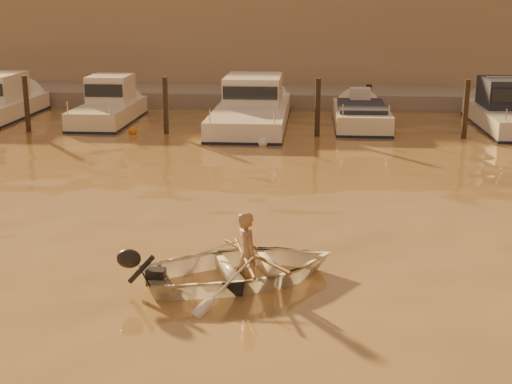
# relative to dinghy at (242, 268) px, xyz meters

# --- Properties ---
(ground_plane) EXTENTS (160.00, 160.00, 0.00)m
(ground_plane) POSITION_rel_dinghy_xyz_m (1.51, -0.65, -0.23)
(ground_plane) COLOR olive
(ground_plane) RESTS_ON ground
(dinghy) EXTENTS (4.05, 3.57, 0.70)m
(dinghy) POSITION_rel_dinghy_xyz_m (0.00, 0.00, 0.00)
(dinghy) COLOR white
(dinghy) RESTS_ON ground_plane
(person) EXTENTS (0.56, 0.65, 1.51)m
(person) POSITION_rel_dinghy_xyz_m (0.09, 0.04, 0.23)
(person) COLOR #99724C
(person) RESTS_ON dinghy
(outboard_motor) EXTENTS (0.98, 0.73, 0.70)m
(outboard_motor) POSITION_rel_dinghy_xyz_m (-1.37, -0.61, 0.05)
(outboard_motor) COLOR black
(outboard_motor) RESTS_ON dinghy
(oar_port) EXTENTS (1.29, 1.73, 0.13)m
(oar_port) POSITION_rel_dinghy_xyz_m (0.23, 0.10, 0.19)
(oar_port) COLOR brown
(oar_port) RESTS_ON dinghy
(oar_starboard) EXTENTS (0.57, 2.05, 0.13)m
(oar_starboard) POSITION_rel_dinghy_xyz_m (0.05, 0.02, 0.19)
(oar_starboard) COLOR brown
(oar_starboard) RESTS_ON dinghy
(moored_boat_1) EXTENTS (1.89, 5.75, 1.75)m
(moored_boat_1) POSITION_rel_dinghy_xyz_m (-6.69, 15.35, 0.40)
(moored_boat_1) COLOR #EBE2C4
(moored_boat_1) RESTS_ON ground_plane
(moored_boat_2) EXTENTS (2.63, 8.70, 1.75)m
(moored_boat_2) POSITION_rel_dinghy_xyz_m (-1.15, 15.35, 0.40)
(moored_boat_2) COLOR white
(moored_boat_2) RESTS_ON ground_plane
(moored_boat_3) EXTENTS (1.95, 5.68, 0.95)m
(moored_boat_3) POSITION_rel_dinghy_xyz_m (2.95, 15.35, -0.00)
(moored_boat_3) COLOR #EEE9C7
(moored_boat_3) RESTS_ON ground_plane
(moored_boat_4) EXTENTS (2.24, 6.90, 1.75)m
(moored_boat_4) POSITION_rel_dinghy_xyz_m (8.37, 15.35, 0.40)
(moored_boat_4) COLOR silver
(moored_boat_4) RESTS_ON ground_plane
(piling_0) EXTENTS (0.18, 0.18, 2.20)m
(piling_0) POSITION_rel_dinghy_xyz_m (-8.99, 13.15, 0.67)
(piling_0) COLOR #2D2319
(piling_0) RESTS_ON ground_plane
(piling_1) EXTENTS (0.18, 0.18, 2.20)m
(piling_1) POSITION_rel_dinghy_xyz_m (-3.99, 13.15, 0.67)
(piling_1) COLOR #2D2319
(piling_1) RESTS_ON ground_plane
(piling_2) EXTENTS (0.18, 0.18, 2.20)m
(piling_2) POSITION_rel_dinghy_xyz_m (1.31, 13.15, 0.67)
(piling_2) COLOR #2D2319
(piling_2) RESTS_ON ground_plane
(piling_3) EXTENTS (0.18, 0.18, 2.20)m
(piling_3) POSITION_rel_dinghy_xyz_m (6.31, 13.15, 0.67)
(piling_3) COLOR #2D2319
(piling_3) RESTS_ON ground_plane
(fender_b) EXTENTS (0.30, 0.30, 0.30)m
(fender_b) POSITION_rel_dinghy_xyz_m (-5.18, 13.08, -0.13)
(fender_b) COLOR orange
(fender_b) RESTS_ON ground_plane
(fender_c) EXTENTS (0.30, 0.30, 0.30)m
(fender_c) POSITION_rel_dinghy_xyz_m (-0.45, 11.39, -0.13)
(fender_c) COLOR white
(fender_c) RESTS_ON ground_plane
(fender_d) EXTENTS (0.30, 0.30, 0.30)m
(fender_d) POSITION_rel_dinghy_xyz_m (3.72, 13.51, -0.13)
(fender_d) COLOR orange
(fender_d) RESTS_ON ground_plane
(quay) EXTENTS (52.00, 4.00, 1.00)m
(quay) POSITION_rel_dinghy_xyz_m (1.51, 20.85, -0.08)
(quay) COLOR gray
(quay) RESTS_ON ground_plane
(waterfront_building) EXTENTS (46.00, 7.00, 4.80)m
(waterfront_building) POSITION_rel_dinghy_xyz_m (1.51, 26.35, 2.17)
(waterfront_building) COLOR #9E8466
(waterfront_building) RESTS_ON quay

